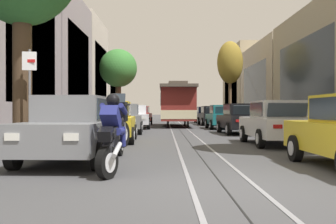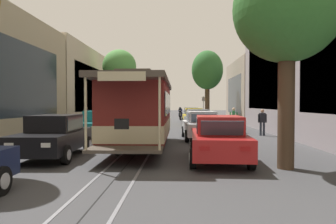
# 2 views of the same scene
# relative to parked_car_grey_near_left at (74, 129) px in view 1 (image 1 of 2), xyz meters

# --- Properties ---
(ground_plane) EXTENTS (160.00, 160.00, 0.00)m
(ground_plane) POSITION_rel_parked_car_grey_near_left_xyz_m (3.16, 19.14, -0.80)
(ground_plane) COLOR #424244
(trolley_track_rails) EXTENTS (1.14, 63.52, 0.01)m
(trolley_track_rails) POSITION_rel_parked_car_grey_near_left_xyz_m (3.16, 22.70, -0.79)
(trolley_track_rails) COLOR gray
(trolley_track_rails) RESTS_ON ground
(building_facade_left) EXTENTS (5.83, 55.22, 10.97)m
(building_facade_left) POSITION_rel_parked_car_grey_near_left_xyz_m (-7.28, 23.57, 4.09)
(building_facade_left) COLOR gray
(building_facade_left) RESTS_ON ground
(building_facade_right) EXTENTS (5.88, 55.22, 9.45)m
(building_facade_right) POSITION_rel_parked_car_grey_near_left_xyz_m (13.70, 25.37, 3.38)
(building_facade_right) COLOR #BCAD93
(building_facade_right) RESTS_ON ground
(parked_car_grey_near_left) EXTENTS (2.13, 4.42, 1.58)m
(parked_car_grey_near_left) POSITION_rel_parked_car_grey_near_left_xyz_m (0.00, 0.00, 0.00)
(parked_car_grey_near_left) COLOR slate
(parked_car_grey_near_left) RESTS_ON ground
(parked_car_yellow_second_left) EXTENTS (2.11, 4.41, 1.58)m
(parked_car_yellow_second_left) POSITION_rel_parked_car_grey_near_left_xyz_m (0.07, 6.06, 0.00)
(parked_car_yellow_second_left) COLOR gold
(parked_car_yellow_second_left) RESTS_ON ground
(parked_car_grey_mid_left) EXTENTS (2.12, 4.41, 1.58)m
(parked_car_grey_mid_left) POSITION_rel_parked_car_grey_near_left_xyz_m (0.02, 11.80, 0.00)
(parked_car_grey_mid_left) COLOR slate
(parked_car_grey_mid_left) RESTS_ON ground
(parked_car_white_fourth_left) EXTENTS (2.15, 4.42, 1.58)m
(parked_car_white_fourth_left) POSITION_rel_parked_car_grey_near_left_xyz_m (0.21, 17.41, 0.00)
(parked_car_white_fourth_left) COLOR silver
(parked_car_white_fourth_left) RESTS_ON ground
(parked_car_red_fifth_left) EXTENTS (2.14, 4.42, 1.58)m
(parked_car_red_fifth_left) POSITION_rel_parked_car_grey_near_left_xyz_m (0.08, 23.96, 0.00)
(parked_car_red_fifth_left) COLOR red
(parked_car_red_fifth_left) RESTS_ON ground
(parked_car_white_second_right) EXTENTS (2.02, 4.37, 1.58)m
(parked_car_white_second_right) POSITION_rel_parked_car_grey_near_left_xyz_m (6.19, 4.59, 0.00)
(parked_car_white_second_right) COLOR silver
(parked_car_white_second_right) RESTS_ON ground
(parked_car_black_mid_right) EXTENTS (2.10, 4.40, 1.58)m
(parked_car_black_mid_right) POSITION_rel_parked_car_grey_near_left_xyz_m (6.17, 11.14, 0.00)
(parked_car_black_mid_right) COLOR black
(parked_car_black_mid_right) RESTS_ON ground
(parked_car_teal_fourth_right) EXTENTS (2.02, 4.37, 1.58)m
(parked_car_teal_fourth_right) POSITION_rel_parked_car_grey_near_left_xyz_m (6.07, 16.90, 0.00)
(parked_car_teal_fourth_right) COLOR #196B70
(parked_car_teal_fourth_right) RESTS_ON ground
(parked_car_black_fifth_right) EXTENTS (2.08, 4.40, 1.58)m
(parked_car_black_fifth_right) POSITION_rel_parked_car_grey_near_left_xyz_m (6.09, 23.33, 0.00)
(parked_car_black_fifth_right) COLOR black
(parked_car_black_fifth_right) RESTS_ON ground
(parked_car_navy_sixth_right) EXTENTS (2.03, 4.37, 1.58)m
(parked_car_navy_sixth_right) POSITION_rel_parked_car_grey_near_left_xyz_m (6.21, 29.39, 0.00)
(parked_car_navy_sixth_right) COLOR #19234C
(parked_car_navy_sixth_right) RESTS_ON ground
(street_tree_kerb_left_second) EXTENTS (3.27, 3.32, 6.57)m
(street_tree_kerb_left_second) POSITION_rel_parked_car_grey_near_left_xyz_m (-1.84, 25.07, 4.04)
(street_tree_kerb_left_second) COLOR #4C3826
(street_tree_kerb_left_second) RESTS_ON ground
(street_tree_kerb_right_second) EXTENTS (2.28, 2.11, 7.37)m
(street_tree_kerb_right_second) POSITION_rel_parked_car_grey_near_left_xyz_m (8.01, 25.59, 4.63)
(street_tree_kerb_right_second) COLOR brown
(street_tree_kerb_right_second) RESTS_ON ground
(cable_car_trolley) EXTENTS (2.57, 9.14, 3.28)m
(cable_car_trolley) POSITION_rel_parked_car_grey_near_left_xyz_m (3.16, 20.72, 0.86)
(cable_car_trolley) COLOR maroon
(cable_car_trolley) RESTS_ON ground
(motorcycle_with_rider) EXTENTS (0.56, 1.92, 1.60)m
(motorcycle_with_rider) POSITION_rel_parked_car_grey_near_left_xyz_m (1.21, -1.86, 0.04)
(motorcycle_with_rider) COLOR black
(motorcycle_with_rider) RESTS_ON ground
(pedestrian_on_right_pavement) EXTENTS (0.55, 0.39, 1.73)m
(pedestrian_on_right_pavement) POSITION_rel_parked_car_grey_near_left_xyz_m (-2.37, 13.31, 0.18)
(pedestrian_on_right_pavement) COLOR #4C4233
(pedestrian_on_right_pavement) RESTS_ON ground
(pedestrian_crossing_far) EXTENTS (0.55, 0.27, 1.65)m
(pedestrian_crossing_far) POSITION_rel_parked_car_grey_near_left_xyz_m (-3.81, 15.26, 0.13)
(pedestrian_crossing_far) COLOR #282D38
(pedestrian_crossing_far) RESTS_ON ground
(fire_hydrant) EXTENTS (0.40, 0.22, 0.84)m
(fire_hydrant) POSITION_rel_parked_car_grey_near_left_xyz_m (7.74, 8.45, -0.38)
(fire_hydrant) COLOR #B2B2B7
(fire_hydrant) RESTS_ON ground
(street_sign_post) EXTENTS (0.36, 0.10, 2.82)m
(street_sign_post) POSITION_rel_parked_car_grey_near_left_xyz_m (-1.31, 0.74, 0.95)
(street_sign_post) COLOR slate
(street_sign_post) RESTS_ON ground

